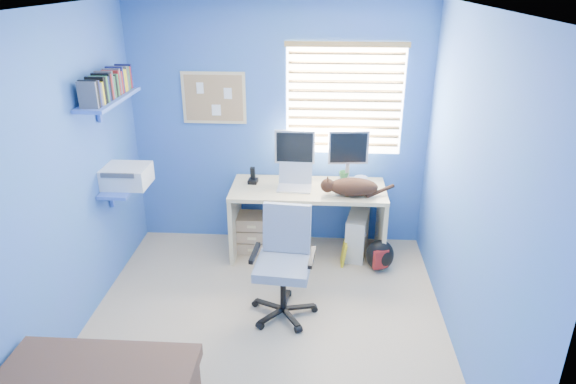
# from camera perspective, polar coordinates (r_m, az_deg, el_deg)

# --- Properties ---
(floor) EXTENTS (3.00, 3.20, 0.00)m
(floor) POSITION_cam_1_polar(r_m,az_deg,el_deg) (4.39, -2.57, -14.85)
(floor) COLOR tan
(floor) RESTS_ON ground
(ceiling) EXTENTS (3.00, 3.20, 0.00)m
(ceiling) POSITION_cam_1_polar(r_m,az_deg,el_deg) (3.46, -3.36, 19.76)
(ceiling) COLOR white
(ceiling) RESTS_ON wall_back
(wall_back) EXTENTS (3.00, 0.01, 2.50)m
(wall_back) POSITION_cam_1_polar(r_m,az_deg,el_deg) (5.25, -0.99, 7.16)
(wall_back) COLOR blue
(wall_back) RESTS_ON ground
(wall_front) EXTENTS (3.00, 0.01, 2.50)m
(wall_front) POSITION_cam_1_polar(r_m,az_deg,el_deg) (2.38, -7.27, -14.89)
(wall_front) COLOR blue
(wall_front) RESTS_ON ground
(wall_left) EXTENTS (0.01, 3.20, 2.50)m
(wall_left) POSITION_cam_1_polar(r_m,az_deg,el_deg) (4.19, -23.77, 0.81)
(wall_left) COLOR blue
(wall_left) RESTS_ON ground
(wall_right) EXTENTS (0.01, 3.20, 2.50)m
(wall_right) POSITION_cam_1_polar(r_m,az_deg,el_deg) (3.89, 19.65, -0.23)
(wall_right) COLOR blue
(wall_right) RESTS_ON ground
(desk) EXTENTS (1.53, 0.65, 0.74)m
(desk) POSITION_cam_1_polar(r_m,az_deg,el_deg) (5.24, 2.20, -3.25)
(desk) COLOR #DFC57C
(desk) RESTS_ON floor
(laptop) EXTENTS (0.34, 0.27, 0.22)m
(laptop) POSITION_cam_1_polar(r_m,az_deg,el_deg) (5.01, 0.72, 1.52)
(laptop) COLOR silver
(laptop) RESTS_ON desk
(monitor_left) EXTENTS (0.40, 0.13, 0.54)m
(monitor_left) POSITION_cam_1_polar(r_m,az_deg,el_deg) (5.15, 0.75, 4.02)
(monitor_left) COLOR silver
(monitor_left) RESTS_ON desk
(monitor_right) EXTENTS (0.41, 0.16, 0.54)m
(monitor_right) POSITION_cam_1_polar(r_m,az_deg,el_deg) (5.17, 6.68, 3.95)
(monitor_right) COLOR silver
(monitor_right) RESTS_ON desk
(phone) EXTENTS (0.10, 0.12, 0.17)m
(phone) POSITION_cam_1_polar(r_m,az_deg,el_deg) (5.18, -3.93, 1.89)
(phone) COLOR black
(phone) RESTS_ON desk
(mug) EXTENTS (0.10, 0.09, 0.10)m
(mug) POSITION_cam_1_polar(r_m,az_deg,el_deg) (5.26, 6.26, 1.75)
(mug) COLOR #276732
(mug) RESTS_ON desk
(cd_spindle) EXTENTS (0.13, 0.13, 0.07)m
(cd_spindle) POSITION_cam_1_polar(r_m,az_deg,el_deg) (5.22, 8.09, 1.31)
(cd_spindle) COLOR silver
(cd_spindle) RESTS_ON desk
(cat) EXTENTS (0.48, 0.27, 0.17)m
(cat) POSITION_cam_1_polar(r_m,az_deg,el_deg) (4.92, 7.28, 0.56)
(cat) COLOR black
(cat) RESTS_ON desk
(tower_pc) EXTENTS (0.27, 0.47, 0.45)m
(tower_pc) POSITION_cam_1_polar(r_m,az_deg,el_deg) (5.33, 7.68, -4.74)
(tower_pc) COLOR beige
(tower_pc) RESTS_ON floor
(drawer_boxes) EXTENTS (0.35, 0.28, 0.41)m
(drawer_boxes) POSITION_cam_1_polar(r_m,az_deg,el_deg) (5.39, -3.85, -4.47)
(drawer_boxes) COLOR tan
(drawer_boxes) RESTS_ON floor
(yellow_book) EXTENTS (0.03, 0.17, 0.24)m
(yellow_book) POSITION_cam_1_polar(r_m,az_deg,el_deg) (5.19, 6.21, -6.77)
(yellow_book) COLOR yellow
(yellow_book) RESTS_ON floor
(backpack) EXTENTS (0.33, 0.30, 0.32)m
(backpack) POSITION_cam_1_polar(r_m,az_deg,el_deg) (5.13, 10.17, -6.91)
(backpack) COLOR black
(backpack) RESTS_ON floor
(office_chair) EXTENTS (0.59, 0.59, 0.94)m
(office_chair) POSITION_cam_1_polar(r_m,az_deg,el_deg) (4.38, -0.44, -9.35)
(office_chair) COLOR black
(office_chair) RESTS_ON floor
(window_blinds) EXTENTS (1.15, 0.05, 1.10)m
(window_blinds) POSITION_cam_1_polar(r_m,az_deg,el_deg) (5.14, 6.32, 10.11)
(window_blinds) COLOR white
(window_blinds) RESTS_ON ground
(corkboard) EXTENTS (0.64, 0.02, 0.52)m
(corkboard) POSITION_cam_1_polar(r_m,az_deg,el_deg) (5.25, -8.24, 10.30)
(corkboard) COLOR #DFC57C
(corkboard) RESTS_ON ground
(wall_shelves) EXTENTS (0.42, 0.90, 1.05)m
(wall_shelves) POSITION_cam_1_polar(r_m,az_deg,el_deg) (4.71, -18.60, 6.35)
(wall_shelves) COLOR #4167CF
(wall_shelves) RESTS_ON ground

